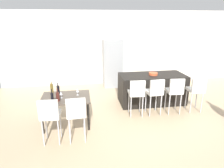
# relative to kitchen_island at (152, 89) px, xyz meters

# --- Properties ---
(ground_plane) EXTENTS (10.00, 10.00, 0.00)m
(ground_plane) POSITION_rel_kitchen_island_xyz_m (-0.35, -0.77, -0.46)
(ground_plane) COLOR tan
(back_wall) EXTENTS (10.00, 0.12, 2.90)m
(back_wall) POSITION_rel_kitchen_island_xyz_m (-0.35, 2.30, 0.99)
(back_wall) COLOR silver
(back_wall) RESTS_ON ground_plane
(kitchen_island) EXTENTS (2.04, 0.93, 0.92)m
(kitchen_island) POSITION_rel_kitchen_island_xyz_m (0.00, 0.00, 0.00)
(kitchen_island) COLOR black
(kitchen_island) RESTS_ON ground_plane
(bar_chair_left) EXTENTS (0.42, 0.42, 1.05)m
(bar_chair_left) POSITION_rel_kitchen_island_xyz_m (-0.74, -0.85, 0.24)
(bar_chair_left) COLOR silver
(bar_chair_left) RESTS_ON ground_plane
(bar_chair_middle) EXTENTS (0.43, 0.43, 1.05)m
(bar_chair_middle) POSITION_rel_kitchen_island_xyz_m (-0.22, -0.85, 0.24)
(bar_chair_middle) COLOR silver
(bar_chair_middle) RESTS_ON ground_plane
(bar_chair_right) EXTENTS (0.42, 0.42, 1.05)m
(bar_chair_right) POSITION_rel_kitchen_island_xyz_m (0.36, -0.85, 0.24)
(bar_chair_right) COLOR silver
(bar_chair_right) RESTS_ON ground_plane
(bar_chair_far) EXTENTS (0.42, 0.42, 1.05)m
(bar_chair_far) POSITION_rel_kitchen_island_xyz_m (1.00, -0.85, 0.24)
(bar_chair_far) COLOR silver
(bar_chair_far) RESTS_ON ground_plane
(dining_table) EXTENTS (1.19, 0.90, 0.74)m
(dining_table) POSITION_rel_kitchen_island_xyz_m (-2.60, -1.02, 0.21)
(dining_table) COLOR #4C4238
(dining_table) RESTS_ON ground_plane
(dining_chair_near) EXTENTS (0.42, 0.42, 1.05)m
(dining_chair_near) POSITION_rel_kitchen_island_xyz_m (-2.87, -1.83, 0.24)
(dining_chair_near) COLOR silver
(dining_chair_near) RESTS_ON ground_plane
(dining_chair_far) EXTENTS (0.42, 0.42, 1.05)m
(dining_chair_far) POSITION_rel_kitchen_island_xyz_m (-2.33, -1.83, 0.24)
(dining_chair_far) COLOR silver
(dining_chair_far) RESTS_ON ground_plane
(wine_bottle_corner) EXTENTS (0.07, 0.07, 0.30)m
(wine_bottle_corner) POSITION_rel_kitchen_island_xyz_m (-2.80, -0.75, 0.39)
(wine_bottle_corner) COLOR black
(wine_bottle_corner) RESTS_ON dining_table
(wine_bottle_inner) EXTENTS (0.06, 0.06, 0.34)m
(wine_bottle_inner) POSITION_rel_kitchen_island_xyz_m (-2.87, -1.36, 0.41)
(wine_bottle_inner) COLOR black
(wine_bottle_inner) RESTS_ON dining_table
(wine_bottle_far) EXTENTS (0.08, 0.08, 0.31)m
(wine_bottle_far) POSITION_rel_kitchen_island_xyz_m (-2.76, -1.26, 0.40)
(wine_bottle_far) COLOR #471E19
(wine_bottle_far) RESTS_ON dining_table
(wine_bottle_right) EXTENTS (0.07, 0.07, 0.32)m
(wine_bottle_right) POSITION_rel_kitchen_island_xyz_m (-2.96, -0.70, 0.41)
(wine_bottle_right) COLOR brown
(wine_bottle_right) RESTS_ON dining_table
(wine_glass_left) EXTENTS (0.07, 0.07, 0.17)m
(wine_glass_left) POSITION_rel_kitchen_island_xyz_m (-2.30, -0.93, 0.40)
(wine_glass_left) COLOR silver
(wine_glass_left) RESTS_ON dining_table
(wine_glass_middle) EXTENTS (0.07, 0.07, 0.17)m
(wine_glass_middle) POSITION_rel_kitchen_island_xyz_m (-2.70, -1.07, 0.40)
(wine_glass_middle) COLOR silver
(wine_glass_middle) RESTS_ON dining_table
(refrigerator) EXTENTS (0.72, 0.68, 1.84)m
(refrigerator) POSITION_rel_kitchen_island_xyz_m (-0.99, 1.86, 0.46)
(refrigerator) COLOR #939699
(refrigerator) RESTS_ON ground_plane
(fruit_bowl) EXTENTS (0.27, 0.27, 0.07)m
(fruit_bowl) POSITION_rel_kitchen_island_xyz_m (0.01, -0.01, 0.50)
(fruit_bowl) COLOR #C6512D
(fruit_bowl) RESTS_ON kitchen_island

